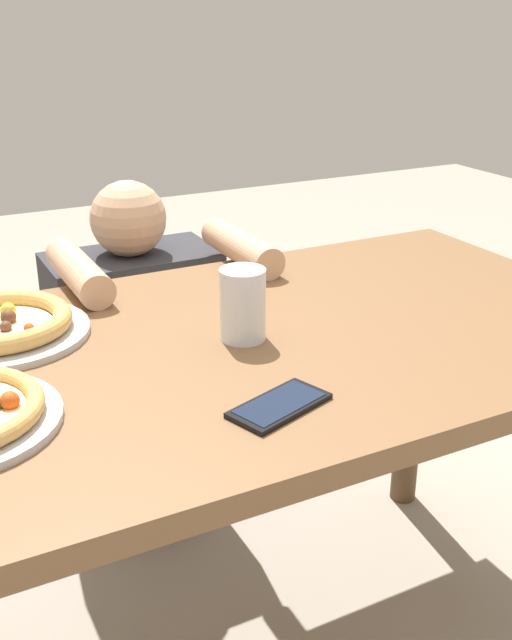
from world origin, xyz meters
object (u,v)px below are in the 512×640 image
Objects in this scene: pizza_far at (0,325)px; diner_seated at (140,378)px; water_cup_clear at (242,303)px; cell_phone at (279,405)px.

pizza_far is 0.34× the size of diner_seated.
water_cup_clear is 0.26m from cell_phone.
pizza_far is 1.84× the size of cell_phone.
pizza_far reaches higher than cell_phone.
water_cup_clear is (0.37, -0.20, 0.04)m from pizza_far.
pizza_far is at bearing 124.87° from cell_phone.
pizza_far is 0.42m from water_cup_clear.
cell_phone is 0.91m from diner_seated.
water_cup_clear reaches higher than pizza_far.
cell_phone is (0.31, -0.44, -0.02)m from pizza_far.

